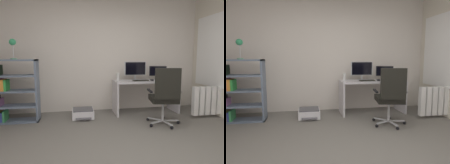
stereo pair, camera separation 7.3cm
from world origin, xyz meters
TOP-DOWN VIEW (x-y plane):
  - ground_plane at (0.00, 0.00)m, footprint 4.73×4.79m
  - wall_back at (0.00, 2.44)m, footprint 4.73×0.10m
  - window_pane at (2.36, 1.38)m, footprint 0.01×1.57m
  - window_frame at (2.35, 1.38)m, footprint 0.02×1.65m
  - desk at (0.95, 1.98)m, footprint 1.42×0.58m
  - monitor_main at (0.74, 2.10)m, footprint 0.50×0.18m
  - monitor_secondary at (1.28, 2.10)m, footprint 0.39×0.18m
  - keyboard at (0.81, 1.92)m, footprint 0.35×0.15m
  - computer_mouse at (1.06, 1.90)m, footprint 0.08×0.11m
  - desktop_speaker at (0.33, 2.06)m, footprint 0.07×0.07m
  - office_chair at (0.96, 1.06)m, footprint 0.63×0.64m
  - bookshelf at (-1.88, 1.82)m, footprint 0.90×0.33m
  - desk_lamp at (-1.74, 1.82)m, footprint 0.12×0.12m
  - printer at (-0.47, 1.84)m, footprint 0.43×0.48m
  - radiator at (2.26, 1.38)m, footprint 1.03×0.10m

SIDE VIEW (x-z plane):
  - ground_plane at x=0.00m, z-range -0.02..0.00m
  - printer at x=-0.47m, z-range 0.00..0.19m
  - radiator at x=2.26m, z-range 0.06..0.65m
  - desk at x=0.95m, z-range 0.17..0.90m
  - office_chair at x=0.96m, z-range 0.05..1.11m
  - bookshelf at x=-1.88m, z-range -0.01..1.20m
  - keyboard at x=0.81m, z-range 0.73..0.75m
  - computer_mouse at x=1.06m, z-range 0.73..0.77m
  - desktop_speaker at x=0.33m, z-range 0.73..0.90m
  - monitor_secondary at x=1.28m, z-range 0.75..1.07m
  - monitor_main at x=0.74m, z-range 0.77..1.19m
  - wall_back at x=0.00m, z-range 0.00..2.65m
  - window_pane at x=2.36m, z-range 0.65..2.12m
  - window_frame at x=2.35m, z-range 0.61..2.16m
  - desk_lamp at x=-1.74m, z-range 1.30..1.68m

